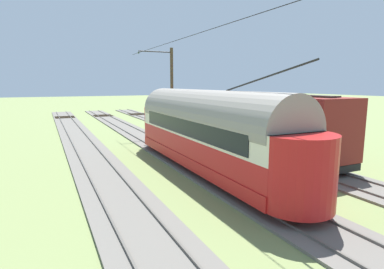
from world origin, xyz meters
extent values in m
plane|color=olive|center=(0.00, 0.00, 0.00)|extent=(220.00, 220.00, 0.00)
cube|color=#666059|center=(-5.10, 0.00, 0.05)|extent=(2.80, 80.00, 0.10)
cube|color=#59544C|center=(-4.39, 0.00, 0.14)|extent=(0.07, 80.00, 0.08)
cube|color=#59544C|center=(-5.82, 0.00, 0.14)|extent=(0.07, 80.00, 0.08)
cube|color=#2D2316|center=(-5.10, -32.00, 0.11)|extent=(2.50, 0.24, 0.08)
cube|color=#2D2316|center=(-5.10, -31.35, 0.11)|extent=(2.50, 0.24, 0.08)
cube|color=#2D2316|center=(-5.10, -30.70, 0.11)|extent=(2.50, 0.24, 0.08)
cube|color=#2D2316|center=(-5.10, -30.05, 0.11)|extent=(2.50, 0.24, 0.08)
cube|color=#2D2316|center=(-5.10, -29.40, 0.11)|extent=(2.50, 0.24, 0.08)
cube|color=#666059|center=(0.00, 0.00, 0.05)|extent=(2.80, 80.00, 0.10)
cube|color=#59544C|center=(0.72, 0.00, 0.14)|extent=(0.07, 80.00, 0.08)
cube|color=#59544C|center=(-0.72, 0.00, 0.14)|extent=(0.07, 80.00, 0.08)
cube|color=#2D2316|center=(0.00, -32.00, 0.11)|extent=(2.50, 0.24, 0.08)
cube|color=#2D2316|center=(0.00, -31.35, 0.11)|extent=(2.50, 0.24, 0.08)
cube|color=#2D2316|center=(0.00, -30.70, 0.11)|extent=(2.50, 0.24, 0.08)
cube|color=#2D2316|center=(0.00, -30.05, 0.11)|extent=(2.50, 0.24, 0.08)
cube|color=#2D2316|center=(0.00, -29.40, 0.11)|extent=(2.50, 0.24, 0.08)
cube|color=#666059|center=(5.10, 0.00, 0.05)|extent=(2.80, 80.00, 0.10)
cube|color=#59544C|center=(5.82, 0.00, 0.14)|extent=(0.07, 80.00, 0.08)
cube|color=#59544C|center=(4.39, 0.00, 0.14)|extent=(0.07, 80.00, 0.08)
cube|color=#2D2316|center=(5.10, -32.00, 0.11)|extent=(2.50, 0.24, 0.08)
cube|color=#2D2316|center=(5.10, -31.35, 0.11)|extent=(2.50, 0.24, 0.08)
cube|color=#2D2316|center=(5.10, -30.70, 0.11)|extent=(2.50, 0.24, 0.08)
cube|color=#2D2316|center=(5.10, -30.05, 0.11)|extent=(2.50, 0.24, 0.08)
cube|color=#2D2316|center=(5.10, -29.40, 0.11)|extent=(2.50, 0.24, 0.08)
cube|color=red|center=(0.00, 1.01, 0.71)|extent=(2.65, 13.31, 0.55)
cube|color=red|center=(0.00, 1.01, 1.46)|extent=(2.55, 13.31, 0.95)
cube|color=beige|center=(0.00, 1.01, 2.46)|extent=(2.55, 13.31, 1.05)
cylinder|color=gray|center=(0.00, 1.01, 2.98)|extent=(2.65, 13.04, 2.65)
cylinder|color=red|center=(0.00, -5.60, 1.70)|extent=(2.55, 2.55, 2.55)
cylinder|color=red|center=(0.00, 7.61, 1.70)|extent=(2.55, 2.55, 2.55)
cube|color=black|center=(0.00, -6.73, 2.72)|extent=(1.63, 0.08, 0.36)
cube|color=black|center=(0.00, -6.77, 2.41)|extent=(1.73, 0.06, 0.80)
cube|color=black|center=(-1.29, 1.01, 2.46)|extent=(0.04, 11.18, 0.80)
cube|color=black|center=(1.29, 1.01, 2.46)|extent=(0.04, 11.18, 0.80)
cylinder|color=silver|center=(0.00, -6.86, 1.46)|extent=(0.24, 0.06, 0.24)
cube|color=gray|center=(0.00, -6.79, 0.53)|extent=(1.94, 0.12, 0.20)
cylinder|color=black|center=(0.00, 5.61, 4.82)|extent=(0.07, 5.24, 1.11)
cylinder|color=black|center=(-0.72, -3.25, 0.56)|extent=(0.10, 0.76, 0.76)
cylinder|color=black|center=(0.72, -3.25, 0.56)|extent=(0.10, 0.76, 0.76)
cylinder|color=black|center=(-0.72, 5.26, 0.56)|extent=(0.10, 0.76, 0.76)
cylinder|color=black|center=(0.72, 5.26, 0.56)|extent=(0.10, 0.76, 0.76)
cube|color=maroon|center=(-5.10, -0.92, 2.33)|extent=(2.90, 12.39, 3.20)
cube|color=#332D28|center=(-5.10, -0.92, 3.99)|extent=(0.70, 11.15, 0.08)
cube|color=black|center=(-5.10, -0.92, 0.53)|extent=(2.70, 12.39, 0.36)
cube|color=black|center=(-3.62, -0.92, 2.07)|extent=(0.06, 2.20, 2.56)
cylinder|color=black|center=(-4.39, 3.42, 0.60)|extent=(0.10, 0.84, 0.84)
cylinder|color=black|center=(-5.82, 3.42, 0.60)|extent=(0.10, 0.84, 0.84)
cylinder|color=black|center=(-4.39, -5.25, 0.60)|extent=(0.10, 0.84, 0.84)
cylinder|color=black|center=(-5.82, -5.25, 0.60)|extent=(0.10, 0.84, 0.84)
cylinder|color=#4C3D28|center=(-3.00, -11.33, 3.89)|extent=(0.28, 0.28, 7.77)
cylinder|color=#2D2D2D|center=(-1.50, -11.33, 7.37)|extent=(3.00, 0.10, 0.10)
sphere|color=#334733|center=(0.00, -11.33, 7.22)|extent=(0.16, 0.16, 0.16)
cylinder|color=black|center=(-1.50, -11.33, 7.37)|extent=(3.00, 0.02, 0.02)
camera|label=1|loc=(7.58, 15.34, 4.60)|focal=29.34mm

